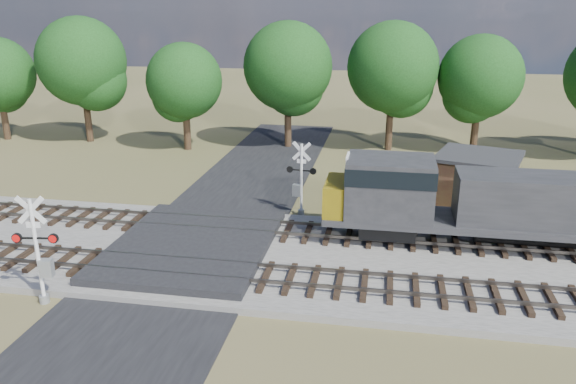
# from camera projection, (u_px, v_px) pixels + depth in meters

# --- Properties ---
(ground) EXTENTS (160.00, 160.00, 0.00)m
(ground) POSITION_uv_depth(u_px,v_px,m) (189.00, 258.00, 25.52)
(ground) COLOR #50512B
(ground) RESTS_ON ground
(ballast_bed) EXTENTS (140.00, 10.00, 0.30)m
(ballast_bed) POSITION_uv_depth(u_px,v_px,m) (414.00, 267.00, 24.26)
(ballast_bed) COLOR gray
(ballast_bed) RESTS_ON ground
(road) EXTENTS (7.00, 60.00, 0.08)m
(road) POSITION_uv_depth(u_px,v_px,m) (189.00, 257.00, 25.50)
(road) COLOR black
(road) RESTS_ON ground
(crossing_panel) EXTENTS (7.00, 9.00, 0.62)m
(crossing_panel) POSITION_uv_depth(u_px,v_px,m) (193.00, 247.00, 25.89)
(crossing_panel) COLOR #262628
(crossing_panel) RESTS_ON ground
(track_near) EXTENTS (140.00, 2.60, 0.33)m
(track_near) POSITION_uv_depth(u_px,v_px,m) (245.00, 274.00, 22.99)
(track_near) COLOR black
(track_near) RESTS_ON ballast_bed
(track_far) EXTENTS (140.00, 2.60, 0.33)m
(track_far) POSITION_uv_depth(u_px,v_px,m) (270.00, 229.00, 27.67)
(track_far) COLOR black
(track_far) RESTS_ON ballast_bed
(crossing_signal_near) EXTENTS (1.75, 0.42, 4.36)m
(crossing_signal_near) POSITION_uv_depth(u_px,v_px,m) (41.00, 260.00, 21.06)
(crossing_signal_near) COLOR silver
(crossing_signal_near) RESTS_ON ground
(crossing_signal_far) EXTENTS (1.65, 0.39, 4.10)m
(crossing_signal_far) POSITION_uv_depth(u_px,v_px,m) (300.00, 185.00, 30.27)
(crossing_signal_far) COLOR silver
(crossing_signal_far) RESTS_ON ground
(equipment_shed) EXTENTS (5.51, 5.51, 3.00)m
(equipment_shed) POSITION_uv_depth(u_px,v_px,m) (477.00, 180.00, 31.82)
(equipment_shed) COLOR #46261E
(equipment_shed) RESTS_ON ground
(treeline) EXTENTS (81.65, 10.68, 10.51)m
(treeline) POSITION_uv_depth(u_px,v_px,m) (333.00, 72.00, 42.70)
(treeline) COLOR black
(treeline) RESTS_ON ground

